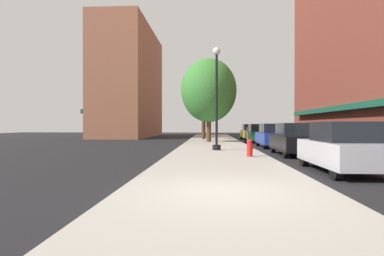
% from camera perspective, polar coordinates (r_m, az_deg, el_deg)
% --- Properties ---
extents(ground_plane, '(90.00, 90.00, 0.00)m').
position_cam_1_polar(ground_plane, '(25.58, 12.84, -3.00)').
color(ground_plane, black).
extents(sidewalk_slab, '(4.80, 50.00, 0.12)m').
position_cam_1_polar(sidewalk_slab, '(26.21, 3.80, -2.78)').
color(sidewalk_slab, '#A8A399').
rests_on(sidewalk_slab, ground).
extents(building_far_background, '(6.80, 18.00, 14.30)m').
position_cam_1_polar(building_far_background, '(45.77, -10.56, 7.48)').
color(building_far_background, '#9E6047').
rests_on(building_far_background, ground).
extents(lamppost, '(0.48, 0.48, 5.90)m').
position_cam_1_polar(lamppost, '(19.22, 4.24, 5.41)').
color(lamppost, black).
rests_on(lamppost, sidewalk_slab).
extents(fire_hydrant, '(0.33, 0.26, 0.79)m').
position_cam_1_polar(fire_hydrant, '(15.45, 9.87, -3.35)').
color(fire_hydrant, red).
rests_on(fire_hydrant, sidewalk_slab).
extents(parking_meter_near, '(0.14, 0.09, 1.31)m').
position_cam_1_polar(parking_meter_near, '(21.40, 9.48, -1.13)').
color(parking_meter_near, slate).
rests_on(parking_meter_near, sidewalk_slab).
extents(tree_near, '(4.77, 4.77, 7.18)m').
position_cam_1_polar(tree_near, '(28.89, 2.90, 6.44)').
color(tree_near, '#4C3823').
rests_on(tree_near, sidewalk_slab).
extents(tree_mid, '(4.67, 4.67, 7.98)m').
position_cam_1_polar(tree_mid, '(34.88, 2.00, 6.81)').
color(tree_mid, '#422D1E').
rests_on(tree_mid, sidewalk_slab).
extents(car_silver, '(1.80, 4.30, 1.66)m').
position_cam_1_polar(car_silver, '(11.97, 24.41, -3.12)').
color(car_silver, black).
rests_on(car_silver, ground).
extents(car_black, '(1.80, 4.30, 1.66)m').
position_cam_1_polar(car_black, '(17.88, 17.13, -1.92)').
color(car_black, black).
rests_on(car_black, ground).
extents(car_blue, '(1.80, 4.30, 1.66)m').
position_cam_1_polar(car_blue, '(23.68, 13.63, -1.33)').
color(car_blue, black).
rests_on(car_blue, ground).
extents(car_green, '(1.80, 4.30, 1.66)m').
position_cam_1_polar(car_green, '(30.41, 11.26, -0.92)').
color(car_green, black).
rests_on(car_green, ground).
extents(car_yellow, '(1.80, 4.30, 1.66)m').
position_cam_1_polar(car_yellow, '(36.08, 9.96, -0.70)').
color(car_yellow, black).
rests_on(car_yellow, ground).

